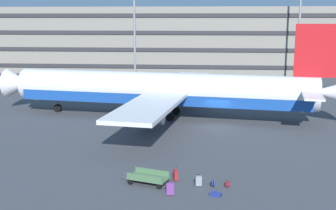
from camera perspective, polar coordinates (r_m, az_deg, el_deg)
The scene contains 11 objects.
ground_plane at distance 45.25m, azimuth 6.34°, elevation -2.63°, with size 600.00×600.00×0.00m, color #424449.
terminal_structure at distance 91.10m, azimuth 5.56°, elevation 8.39°, with size 169.06×14.59×12.78m.
airliner at distance 47.97m, azimuth -0.35°, elevation 1.92°, with size 38.43×31.31×10.16m.
light_mast_left at distance 78.92m, azimuth -4.38°, elevation 12.75°, with size 1.80×0.50×22.49m.
suitcase_black at distance 30.00m, azimuth 0.96°, elevation -8.96°, with size 0.31×0.43×1.00m.
suitcase_orange at distance 29.13m, azimuth 3.94°, elevation -9.72°, with size 0.44×0.33×0.78m.
suitcase_red at distance 27.86m, azimuth 6.15°, elevation -11.35°, with size 0.78×0.63×0.21m.
suitcase_scuffed at distance 27.65m, azimuth 0.27°, elevation -10.73°, with size 0.50×0.28×0.98m.
backpack_purple at distance 29.15m, azimuth 5.83°, elevation -10.04°, with size 0.37×0.33×0.52m.
backpack_small at distance 29.17m, azimuth 7.62°, elevation -10.08°, with size 0.38×0.34×0.51m.
baggage_cart at distance 29.46m, azimuth -2.59°, elevation -9.34°, with size 3.34×2.05×0.82m.
Camera 1 is at (-1.51, -43.92, 10.75)m, focal length 47.34 mm.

